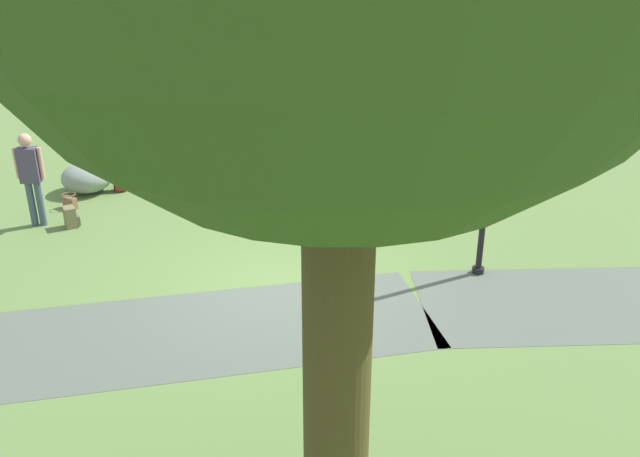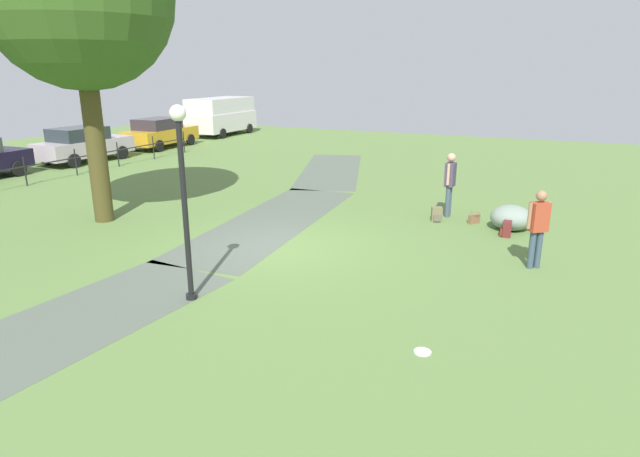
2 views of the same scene
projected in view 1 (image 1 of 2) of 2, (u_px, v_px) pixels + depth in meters
The scene contains 10 objects.
ground_plane at pixel (283, 286), 10.77m from camera, with size 48.00×48.00×0.00m, color #5D7D3F.
footpath_segment_mid at pixel (150, 337), 9.41m from camera, with size 8.16×2.92×0.01m.
lamp_post at pixel (491, 148), 10.32m from camera, with size 0.28×0.28×3.47m.
lawn_boulder at pixel (87, 177), 14.57m from camera, with size 1.38×1.38×0.65m.
woman_with_handbag at pixel (30, 173), 12.60m from camera, with size 0.52×0.26×1.81m.
man_near_boulder at pixel (214, 134), 15.32m from camera, with size 0.41×0.43×1.67m.
handbag_on_grass at pixel (70, 202), 13.75m from camera, with size 0.38×0.38×0.31m.
backpack_by_boulder at pixel (120, 182), 14.68m from camera, with size 0.30×0.28×0.40m.
spare_backpack_on_lawn at pixel (71, 217), 12.87m from camera, with size 0.33×0.33×0.40m.
frisbee_on_grass at pixel (416, 184), 15.12m from camera, with size 0.26×0.26×0.02m.
Camera 1 is at (0.66, 9.49, 5.16)m, focal length 38.03 mm.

